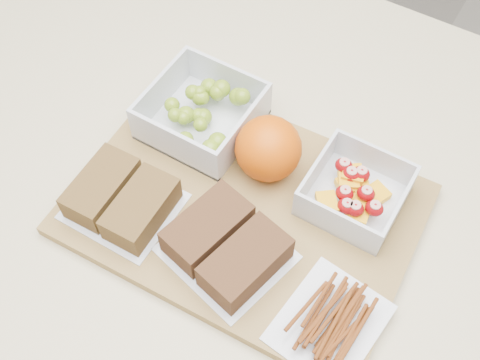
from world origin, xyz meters
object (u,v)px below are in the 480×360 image
Objects in this scene: fruit_container at (355,193)px; orange at (268,149)px; cutting_board at (244,210)px; pretzel_bag at (331,319)px; sandwich_bag_center at (226,246)px; sandwich_bag_left at (122,199)px; grape_container at (205,113)px.

orange reaches higher than fruit_container.
pretzel_bag is (0.16, -0.08, 0.02)m from cutting_board.
orange is 0.52× the size of sandwich_bag_center.
sandwich_bag_left reaches higher than cutting_board.
fruit_container is at bearing 106.44° from pretzel_bag.
grape_container is 0.32m from pretzel_bag.
fruit_container is (0.11, 0.08, 0.03)m from cutting_board.
sandwich_bag_left is at bearing -95.47° from grape_container.
fruit_container reaches higher than sandwich_bag_center.
sandwich_bag_center is (0.02, -0.07, 0.03)m from cutting_board.
orange is 0.14m from sandwich_bag_center.
fruit_container reaches higher than cutting_board.
grape_container is 1.05× the size of sandwich_bag_left.
grape_container is at bearing 178.14° from fruit_container.
sandwich_bag_center is at bearing -81.33° from orange.
pretzel_bag is (0.27, -0.17, -0.01)m from grape_container.
fruit_container is 0.71× the size of sandwich_bag_center.
sandwich_bag_center is at bearing 174.55° from pretzel_bag.
orange is 0.65× the size of sandwich_bag_left.
sandwich_bag_left is 0.29m from pretzel_bag.
cutting_board is 3.20× the size of sandwich_bag_left.
orange is (-0.00, 0.07, 0.05)m from cutting_board.
cutting_board is 0.08m from orange.
cutting_board is at bearing 153.19° from pretzel_bag.
orange is at bearing 138.15° from pretzel_bag.
grape_container is 0.11m from orange.
cutting_board is at bearing -145.40° from fruit_container.
sandwich_bag_center is at bearing 4.47° from sandwich_bag_left.
orange is (0.11, -0.02, 0.02)m from grape_container.
grape_container is at bearing 170.00° from orange.
sandwich_bag_left is at bearing 179.52° from pretzel_bag.
grape_container is 0.16m from sandwich_bag_left.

